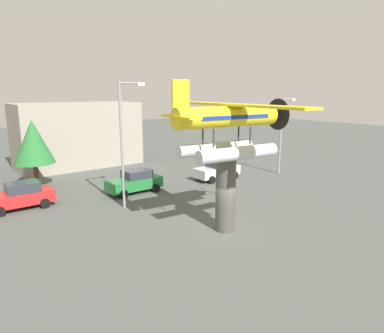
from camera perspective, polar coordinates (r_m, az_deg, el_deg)
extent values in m
plane|color=#4C514C|center=(19.79, 5.45, -10.37)|extent=(140.00, 140.00, 0.00)
cylinder|color=#4C4742|center=(19.08, 5.57, -4.58)|extent=(1.10, 1.10, 4.17)
cylinder|color=silver|center=(17.75, 7.67, 2.17)|extent=(4.85, 1.25, 0.70)
cylinder|color=#333338|center=(18.77, 9.64, 5.13)|extent=(0.11, 0.11, 0.90)
cylinder|color=#333338|center=(17.30, 3.60, 4.68)|extent=(0.11, 0.11, 0.90)
cylinder|color=silver|center=(19.32, 3.94, 3.08)|extent=(4.85, 1.25, 0.70)
cylinder|color=#333338|center=(19.53, 7.72, 5.47)|extent=(0.11, 0.11, 0.90)
cylinder|color=#333338|center=(18.13, 1.79, 5.05)|extent=(0.11, 0.11, 0.90)
cylinder|color=yellow|center=(18.31, 5.85, 8.21)|extent=(6.29, 1.81, 1.10)
cube|color=#193399|center=(18.43, 6.35, 8.22)|extent=(4.44, 1.63, 0.20)
cone|color=#262628|center=(20.43, 13.21, 8.37)|extent=(0.80, 0.95, 0.88)
cylinder|color=black|center=(20.72, 14.01, 8.38)|extent=(0.25, 1.79, 1.80)
cube|color=yellow|center=(18.52, 6.90, 10.12)|extent=(2.29, 10.46, 0.12)
cube|color=yellow|center=(16.76, -1.87, 8.23)|extent=(1.02, 2.86, 0.10)
cube|color=yellow|center=(16.72, -1.90, 11.99)|extent=(0.91, 0.22, 1.30)
cube|color=red|center=(25.50, -26.67, -4.72)|extent=(4.20, 1.70, 0.80)
cube|color=#2D333D|center=(25.36, -26.27, -3.08)|extent=(2.00, 1.56, 0.64)
cylinder|color=black|center=(24.56, -29.23, -6.59)|extent=(0.64, 0.22, 0.64)
cylinder|color=black|center=(26.72, -24.15, -4.63)|extent=(0.64, 0.22, 0.64)
cylinder|color=black|center=(25.04, -23.13, -5.64)|extent=(0.64, 0.22, 0.64)
cube|color=#237A38|center=(26.76, -9.54, -2.78)|extent=(4.20, 1.70, 0.80)
cube|color=#2D333D|center=(26.70, -9.12, -1.20)|extent=(2.00, 1.56, 0.64)
cylinder|color=black|center=(27.07, -12.94, -3.63)|extent=(0.64, 0.22, 0.64)
cylinder|color=black|center=(25.51, -11.20, -4.54)|extent=(0.64, 0.22, 0.64)
cylinder|color=black|center=(28.26, -7.98, -2.76)|extent=(0.64, 0.22, 0.64)
cylinder|color=black|center=(26.77, -6.04, -3.56)|extent=(0.64, 0.22, 0.64)
cube|color=silver|center=(30.49, 4.14, -0.77)|extent=(4.20, 1.70, 0.80)
cube|color=#2D333D|center=(30.50, 4.51, 0.61)|extent=(2.00, 1.56, 0.64)
cylinder|color=black|center=(30.39, 1.10, -1.56)|extent=(0.64, 0.22, 0.64)
cylinder|color=black|center=(29.06, 3.34, -2.23)|extent=(0.64, 0.22, 0.64)
cylinder|color=black|center=(32.12, 4.84, -0.84)|extent=(0.64, 0.22, 0.64)
cylinder|color=black|center=(30.86, 7.11, -1.44)|extent=(0.64, 0.22, 0.64)
cylinder|color=gray|center=(22.73, -11.54, 3.22)|extent=(0.18, 0.18, 8.23)
cylinder|color=gray|center=(22.83, -10.14, 13.44)|extent=(1.60, 0.12, 0.12)
cube|color=silver|center=(23.17, -8.57, 13.35)|extent=(0.50, 0.28, 0.20)
cylinder|color=gray|center=(33.11, 14.45, 4.83)|extent=(0.18, 0.18, 7.03)
cylinder|color=gray|center=(33.50, 15.62, 10.71)|extent=(1.60, 0.12, 0.12)
cube|color=silver|center=(34.07, 16.33, 10.61)|extent=(0.50, 0.28, 0.20)
cube|color=#9E9384|center=(37.59, -18.38, 5.03)|extent=(11.97, 5.73, 6.49)
cylinder|color=brown|center=(30.38, -24.35, -1.36)|extent=(0.36, 0.36, 2.01)
cone|color=#287033|center=(29.91, -24.82, 3.74)|extent=(3.12, 3.12, 3.46)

